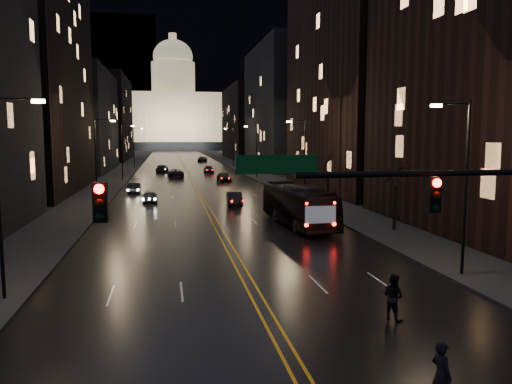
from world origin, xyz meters
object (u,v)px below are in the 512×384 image
oncoming_car_a (150,197)px  pedestrian_a (441,375)px  pedestrian_b (393,297)px  oncoming_car_b (134,188)px  bus (298,205)px  traffic_signal (509,210)px  receding_car_a (234,199)px

oncoming_car_a → pedestrian_a: bearing=98.8°
oncoming_car_a → pedestrian_b: bearing=103.1°
oncoming_car_b → pedestrian_b: 47.34m
pedestrian_b → bus: bearing=-36.8°
traffic_signal → receding_car_a: size_ratio=4.00×
bus → pedestrian_b: bearing=-99.0°
oncoming_car_a → pedestrian_a: 43.62m
bus → pedestrian_b: 21.00m
oncoming_car_a → receding_car_a: (8.70, -3.55, 0.05)m
traffic_signal → pedestrian_a: size_ratio=9.41×
traffic_signal → pedestrian_b: traffic_signal is taller
receding_car_a → traffic_signal: bearing=-81.4°
traffic_signal → oncoming_car_a: traffic_signal is taller
pedestrian_a → bus: bearing=-19.9°
oncoming_car_a → pedestrian_a: size_ratio=2.12×
traffic_signal → bus: bearing=88.6°
traffic_signal → oncoming_car_b: traffic_signal is taller
bus → oncoming_car_b: bus is taller
bus → pedestrian_a: (-3.29, -27.17, -0.71)m
receding_car_a → pedestrian_a: 39.13m
pedestrian_a → pedestrian_b: size_ratio=0.99×
traffic_signal → pedestrian_a: traffic_signal is taller
traffic_signal → pedestrian_a: 5.12m
oncoming_car_a → oncoming_car_b: bearing=-79.5°
oncoming_car_a → pedestrian_a: (9.00, -42.68, 0.26)m
pedestrian_a → pedestrian_b: pedestrian_b is taller
receding_car_a → pedestrian_a: size_ratio=2.35×
receding_car_a → pedestrian_b: (1.90, -32.88, 0.21)m
bus → oncoming_car_b: bearing=116.1°
traffic_signal → oncoming_car_a: bearing=105.7°
oncoming_car_b → pedestrian_b: bearing=104.3°
bus → pedestrian_a: size_ratio=6.35×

